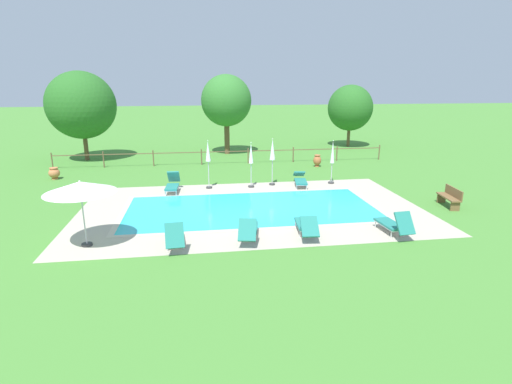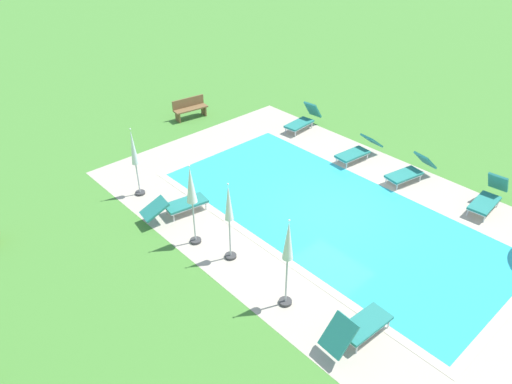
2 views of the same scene
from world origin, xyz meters
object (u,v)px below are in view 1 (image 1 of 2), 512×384
object	(u,v)px
sun_lounger_north_near_steps	(306,225)
sun_lounger_north_end	(394,224)
patio_umbrella_closed_row_west	(251,158)
patio_umbrella_open_by_bench	(80,188)
patio_umbrella_closed_row_mid_east	(332,157)
tree_far_west	(81,105)
patio_umbrella_closed_row_mid_west	(208,156)
sun_lounger_south_near_corner	(173,184)
terracotta_urn_near_fence	(54,173)
sun_lounger_north_mid	(174,236)
wooden_bench_lawn_side	(450,197)
sun_lounger_south_mid	(249,229)
terracotta_urn_by_tree	(317,160)
tree_centre	(226,101)
patio_umbrella_closed_row_centre	(272,153)
tree_west_mid	(350,108)

from	to	relation	value
sun_lounger_north_near_steps	sun_lounger_north_end	distance (m)	3.20
patio_umbrella_closed_row_west	sun_lounger_north_end	bearing A→B (deg)	-60.45
patio_umbrella_open_by_bench	patio_umbrella_closed_row_mid_east	distance (m)	13.15
tree_far_west	patio_umbrella_closed_row_mid_west	bearing A→B (deg)	-47.69
sun_lounger_south_near_corner	patio_umbrella_closed_row_mid_east	distance (m)	8.61
patio_umbrella_closed_row_west	terracotta_urn_near_fence	size ratio (longest dim) A/B	3.54
sun_lounger_north_near_steps	patio_umbrella_open_by_bench	xyz separation A→B (m)	(-7.66, 0.08, 1.68)
sun_lounger_north_mid	patio_umbrella_closed_row_west	distance (m)	8.39
sun_lounger_south_near_corner	wooden_bench_lawn_side	distance (m)	13.14
terracotta_urn_near_fence	patio_umbrella_closed_row_west	bearing A→B (deg)	-17.36
sun_lounger_south_mid	patio_umbrella_closed_row_west	bearing A→B (deg)	81.58
patio_umbrella_closed_row_mid_west	tree_far_west	bearing A→B (deg)	132.31
patio_umbrella_closed_row_mid_east	patio_umbrella_open_by_bench	bearing A→B (deg)	-147.26
patio_umbrella_closed_row_west	patio_umbrella_closed_row_mid_east	size ratio (longest dim) A/B	1.01
sun_lounger_south_mid	patio_umbrella_closed_row_mid_east	xyz separation A→B (m)	(5.52, 7.30, 1.12)
patio_umbrella_closed_row_west	tree_far_west	bearing A→B (deg)	138.69
sun_lounger_south_mid	sun_lounger_north_end	bearing A→B (deg)	-3.69
terracotta_urn_by_tree	tree_centre	size ratio (longest dim) A/B	0.13
patio_umbrella_open_by_bench	patio_umbrella_closed_row_mid_west	world-z (taller)	patio_umbrella_closed_row_mid_west
patio_umbrella_closed_row_mid_east	sun_lounger_south_mid	bearing A→B (deg)	-127.10
patio_umbrella_open_by_bench	tree_centre	xyz separation A→B (m)	(6.13, 17.37, 1.96)
sun_lounger_north_end	patio_umbrella_open_by_bench	bearing A→B (deg)	177.20
sun_lounger_north_near_steps	patio_umbrella_closed_row_mid_east	bearing A→B (deg)	64.74
sun_lounger_north_end	tree_far_west	size ratio (longest dim) A/B	0.30
sun_lounger_north_end	sun_lounger_south_near_corner	world-z (taller)	sun_lounger_north_end
terracotta_urn_near_fence	tree_centre	xyz separation A→B (m)	(10.44, 7.02, 3.65)
sun_lounger_north_end	patio_umbrella_closed_row_centre	bearing A→B (deg)	111.39
sun_lounger_north_near_steps	patio_umbrella_closed_row_mid_east	world-z (taller)	patio_umbrella_closed_row_mid_east
sun_lounger_north_end	sun_lounger_south_mid	world-z (taller)	sun_lounger_north_end
sun_lounger_north_mid	terracotta_urn_near_fence	size ratio (longest dim) A/B	2.74
patio_umbrella_closed_row_mid_west	terracotta_urn_near_fence	bearing A→B (deg)	159.20
patio_umbrella_open_by_bench	tree_far_west	distance (m)	16.81
tree_centre	terracotta_urn_near_fence	bearing A→B (deg)	-146.09
patio_umbrella_closed_row_mid_west	tree_centre	xyz separation A→B (m)	(1.75, 10.32, 2.29)
sun_lounger_north_end	wooden_bench_lawn_side	distance (m)	4.95
sun_lounger_south_mid	tree_west_mid	size ratio (longest dim) A/B	0.39
sun_lounger_north_mid	patio_umbrella_closed_row_mid_west	world-z (taller)	patio_umbrella_closed_row_mid_west
terracotta_urn_by_tree	sun_lounger_south_mid	bearing A→B (deg)	-117.28
sun_lounger_north_near_steps	patio_umbrella_closed_row_mid_west	xyz separation A→B (m)	(-3.28, 7.14, 1.36)
patio_umbrella_closed_row_mid_east	tree_far_west	world-z (taller)	tree_far_west
patio_umbrella_closed_row_mid_west	patio_umbrella_closed_row_centre	xyz separation A→B (m)	(3.40, 0.20, 0.03)
sun_lounger_north_near_steps	tree_centre	size ratio (longest dim) A/B	0.34
patio_umbrella_open_by_bench	tree_west_mid	distance (m)	25.66
tree_far_west	tree_centre	size ratio (longest dim) A/B	1.03
terracotta_urn_near_fence	tree_west_mid	world-z (taller)	tree_west_mid
sun_lounger_north_near_steps	wooden_bench_lawn_side	xyz separation A→B (m)	(7.25, 2.36, 0.09)
sun_lounger_south_mid	patio_umbrella_open_by_bench	size ratio (longest dim) A/B	0.87
patio_umbrella_closed_row_centre	tree_centre	xyz separation A→B (m)	(-1.65, 10.12, 2.26)
tree_west_mid	tree_centre	size ratio (longest dim) A/B	0.87
sun_lounger_south_near_corner	patio_umbrella_closed_row_centre	distance (m)	5.46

